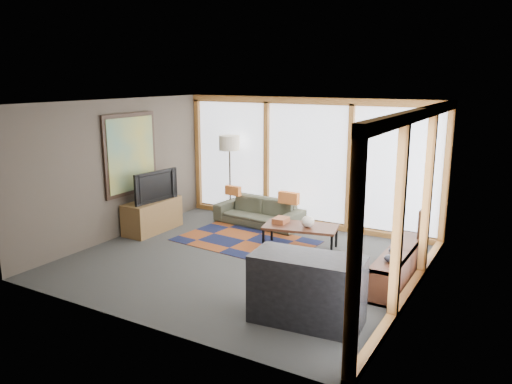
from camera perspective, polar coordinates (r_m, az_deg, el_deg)
The scene contains 17 objects.
ground at distance 8.37m, azimuth -1.38°, elevation -7.89°, with size 5.50×5.50×0.00m, color #323330.
room_envelope at distance 8.20m, azimuth 3.56°, elevation 2.83°, with size 5.52×5.02×2.62m.
rug at distance 9.35m, azimuth -1.20°, elevation -5.59°, with size 2.47×1.59×0.01m, color brown.
sofa at distance 10.28m, azimuth 0.34°, elevation -2.30°, with size 1.85×0.72×0.54m, color #383A2B.
pillow_left at distance 10.56m, azimuth -2.63°, elevation 0.17°, with size 0.36×0.11×0.20m, color orange.
pillow_right at distance 9.86m, azimuth 3.77°, elevation -0.68°, with size 0.42×0.13×0.23m, color orange.
floor_lamp at distance 10.78m, azimuth -3.00°, elevation 1.78°, with size 0.45×0.45×1.78m, color black, non-canonical shape.
coffee_table at distance 8.91m, azimuth 5.08°, elevation -5.18°, with size 1.28×0.64×0.43m, color #32190F, non-canonical shape.
book_stack at distance 8.99m, azimuth 2.85°, elevation -3.24°, with size 0.23×0.29×0.10m, color brown.
vase at distance 8.76m, azimuth 5.94°, elevation -3.37°, with size 0.23×0.23×0.20m, color beige.
bookshelf at distance 7.80m, azimuth 15.98°, elevation -8.07°, with size 0.36×1.99×0.50m, color #32190F, non-canonical shape.
bowl_a at distance 7.18m, azimuth 15.17°, elevation -7.34°, with size 0.20×0.20×0.10m, color black.
bowl_b at distance 7.53m, azimuth 15.51°, elevation -6.47°, with size 0.16×0.16×0.08m, color black.
shelf_picture at distance 8.37m, azimuth 18.44°, elevation -3.35°, with size 0.04×0.35×0.46m, color black.
tv_console at distance 10.08m, azimuth -11.75°, elevation -2.66°, with size 0.52×1.24×0.62m, color brown.
television at distance 9.90m, azimuth -11.74°, elevation 0.71°, with size 1.05×0.14×0.60m, color black.
bar_counter at distance 6.29m, azimuth 5.86°, elevation -11.01°, with size 1.37×0.64×0.87m, color black.
Camera 1 is at (4.08, -6.67, 2.99)m, focal length 35.00 mm.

